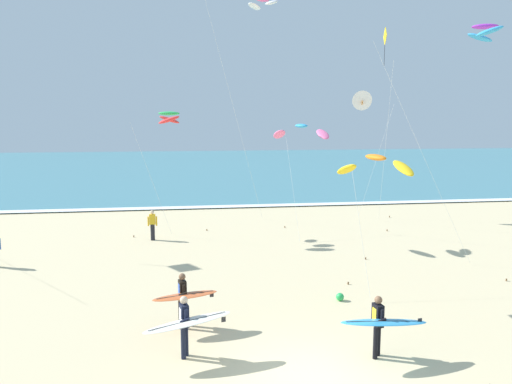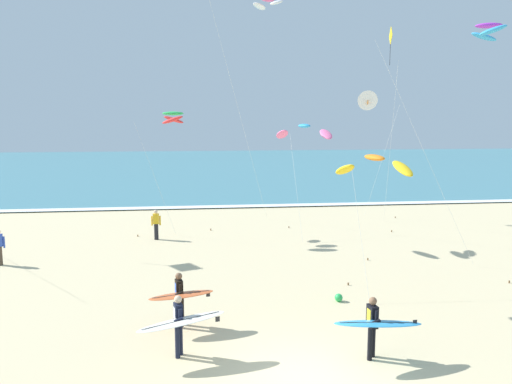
{
  "view_description": "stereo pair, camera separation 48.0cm",
  "coord_description": "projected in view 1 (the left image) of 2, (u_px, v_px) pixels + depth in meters",
  "views": [
    {
      "loc": [
        -2.98,
        -11.28,
        6.4
      ],
      "look_at": [
        -0.24,
        7.99,
        3.52
      ],
      "focal_mm": 35.82,
      "sensor_mm": 36.0,
      "label": 1
    },
    {
      "loc": [
        -2.5,
        -11.35,
        6.4
      ],
      "look_at": [
        -0.24,
        7.99,
        3.52
      ],
      "focal_mm": 35.82,
      "sensor_mm": 36.0,
      "label": 2
    }
  ],
  "objects": [
    {
      "name": "ground_plane",
      "position": [
        312.0,
        382.0,
        12.4
      ],
      "size": [
        160.0,
        160.0,
        0.0
      ],
      "primitive_type": "plane",
      "color": "beige"
    },
    {
      "name": "ocean_water",
      "position": [
        207.0,
        167.0,
        65.33
      ],
      "size": [
        160.0,
        60.0,
        0.08
      ],
      "primitive_type": "cube",
      "color": "teal",
      "rests_on": "ground"
    },
    {
      "name": "shoreline_foam",
      "position": [
        227.0,
        206.0,
        36.24
      ],
      "size": [
        160.0,
        1.07,
        0.01
      ],
      "primitive_type": "cube",
      "color": "white",
      "rests_on": "ocean_water"
    },
    {
      "name": "surfer_lead",
      "position": [
        186.0,
        322.0,
        13.39
      ],
      "size": [
        2.4,
        1.16,
        1.71
      ],
      "color": "black",
      "rests_on": "ground"
    },
    {
      "name": "surfer_trailing",
      "position": [
        381.0,
        322.0,
        13.4
      ],
      "size": [
        2.52,
        1.02,
        1.71
      ],
      "color": "black",
      "rests_on": "ground"
    },
    {
      "name": "surfer_third",
      "position": [
        184.0,
        296.0,
        15.37
      ],
      "size": [
        2.03,
        1.1,
        1.71
      ],
      "color": "black",
      "rests_on": "ground"
    },
    {
      "name": "kite_arc_violet_near",
      "position": [
        484.0,
        32.0,
        20.79
      ],
      "size": [
        5.11,
        2.74,
        10.13
      ],
      "color": "#2D99DB",
      "rests_on": "ground"
    },
    {
      "name": "kite_arc_cobalt_mid",
      "position": [
        301.0,
        132.0,
        25.13
      ],
      "size": [
        2.75,
        4.47,
        6.05
      ],
      "color": "pink",
      "rests_on": "ground"
    },
    {
      "name": "kite_arc_rose_far",
      "position": [
        263.0,
        4.0,
        30.17
      ],
      "size": [
        4.62,
        3.87,
        13.34
      ],
      "color": "white",
      "rests_on": "ground"
    },
    {
      "name": "kite_delta_ivory_high",
      "position": [
        362.0,
        101.0,
        31.68
      ],
      "size": [
        2.62,
        0.68,
        8.01
      ],
      "color": "white",
      "rests_on": "ground"
    },
    {
      "name": "kite_arc_amber_low",
      "position": [
        375.0,
        165.0,
        16.99
      ],
      "size": [
        2.58,
        2.77,
        5.16
      ],
      "color": "yellow",
      "rests_on": "ground"
    },
    {
      "name": "kite_diamond_golden_distant",
      "position": [
        385.0,
        46.0,
        29.91
      ],
      "size": [
        0.74,
        3.32,
        11.6
      ],
      "color": "yellow",
      "rests_on": "ground"
    },
    {
      "name": "kite_arc_emerald_outer",
      "position": [
        169.0,
        118.0,
        26.69
      ],
      "size": [
        2.62,
        2.36,
        6.67
      ],
      "color": "red",
      "rests_on": "ground"
    },
    {
      "name": "bystander_yellow_top",
      "position": [
        152.0,
        225.0,
        26.57
      ],
      "size": [
        0.5,
        0.22,
        1.59
      ],
      "color": "black",
      "rests_on": "ground"
    },
    {
      "name": "beach_ball",
      "position": [
        340.0,
        297.0,
        17.88
      ],
      "size": [
        0.28,
        0.28,
        0.28
      ],
      "primitive_type": "sphere",
      "color": "green",
      "rests_on": "ground"
    }
  ]
}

